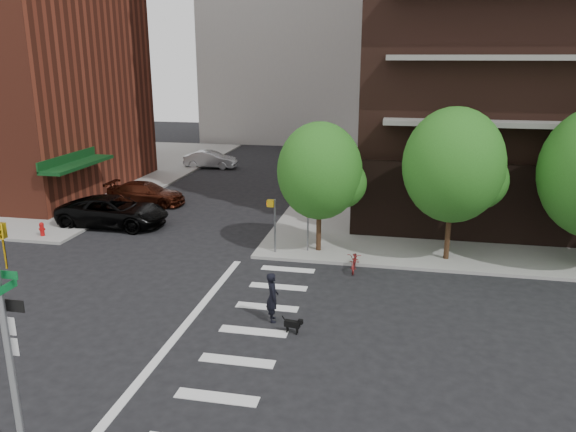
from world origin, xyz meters
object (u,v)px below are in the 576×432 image
object	(u,v)px
parked_car_black	(113,211)
parked_car_silver	(211,159)
scooter	(355,261)
traffic_signal	(12,364)
parked_car_maroon	(146,194)
fire_hydrant	(42,228)
dog_walker	(272,297)

from	to	relation	value
parked_car_black	parked_car_silver	world-z (taller)	parked_car_black
scooter	parked_car_black	bearing A→B (deg)	162.94
traffic_signal	parked_car_silver	xyz separation A→B (m)	(-7.73, 35.40, -1.97)
parked_car_black	parked_car_maroon	size ratio (longest dim) A/B	1.21
parked_car_black	scooter	size ratio (longest dim) A/B	3.53
fire_hydrant	dog_walker	size ratio (longest dim) A/B	0.40
fire_hydrant	dog_walker	world-z (taller)	dog_walker
fire_hydrant	parked_car_maroon	distance (m)	7.91
traffic_signal	parked_car_maroon	distance (m)	24.21
traffic_signal	fire_hydrant	size ratio (longest dim) A/B	8.20
parked_car_silver	scooter	distance (m)	25.65
parked_car_maroon	dog_walker	bearing A→B (deg)	-141.33
fire_hydrant	parked_car_black	distance (m)	3.83
traffic_signal	parked_car_maroon	world-z (taller)	traffic_signal
parked_car_silver	dog_walker	size ratio (longest dim) A/B	2.40
scooter	dog_walker	xyz separation A→B (m)	(-2.47, -5.54, 0.47)
fire_hydrant	parked_car_maroon	world-z (taller)	parked_car_maroon
fire_hydrant	scooter	size ratio (longest dim) A/B	0.42
parked_car_maroon	dog_walker	distance (m)	18.53
traffic_signal	fire_hydrant	xyz separation A→B (m)	(-10.03, 15.29, -2.15)
fire_hydrant	scooter	xyz separation A→B (m)	(16.42, -1.30, -0.10)
scooter	traffic_signal	bearing A→B (deg)	-115.08
fire_hydrant	parked_car_black	bearing A→B (deg)	47.49
traffic_signal	scooter	size ratio (longest dim) A/B	3.48
parked_car_maroon	parked_car_silver	world-z (taller)	parked_car_maroon
fire_hydrant	parked_car_maroon	bearing A→B (deg)	73.08
parked_car_maroon	dog_walker	size ratio (longest dim) A/B	2.73
traffic_signal	scooter	bearing A→B (deg)	65.44
traffic_signal	dog_walker	size ratio (longest dim) A/B	3.26
fire_hydrant	parked_car_silver	distance (m)	20.24
traffic_signal	fire_hydrant	bearing A→B (deg)	123.26
fire_hydrant	dog_walker	xyz separation A→B (m)	(13.96, -6.84, 0.37)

